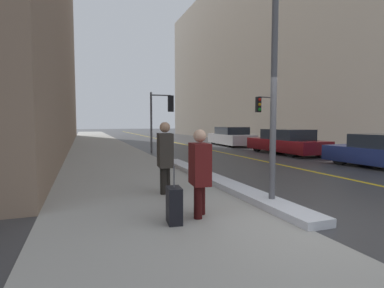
# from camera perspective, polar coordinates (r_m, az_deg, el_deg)

# --- Properties ---
(ground_plane) EXTENTS (160.00, 160.00, 0.00)m
(ground_plane) POSITION_cam_1_polar(r_m,az_deg,el_deg) (5.20, 20.30, -14.49)
(ground_plane) COLOR #38383A
(sidewalk_slab) EXTENTS (4.00, 80.00, 0.01)m
(sidewalk_slab) POSITION_cam_1_polar(r_m,az_deg,el_deg) (18.85, -16.26, -1.07)
(sidewalk_slab) COLOR #9E9B93
(sidewalk_slab) RESTS_ON ground
(road_centre_stripe) EXTENTS (0.16, 80.00, 0.00)m
(road_centre_stripe) POSITION_cam_1_polar(r_m,az_deg,el_deg) (20.15, 1.02, -0.60)
(road_centre_stripe) COLOR gold
(road_centre_stripe) RESTS_ON ground
(snow_bank_curb) EXTENTS (0.55, 8.29, 0.15)m
(snow_bank_curb) POSITION_cam_1_polar(r_m,az_deg,el_deg) (8.51, 3.83, -6.53)
(snow_bank_curb) COLOR silver
(snow_bank_curb) RESTS_ON ground
(building_facade_right) EXTENTS (6.00, 36.00, 16.42)m
(building_facade_right) POSITION_cam_1_polar(r_m,az_deg,el_deg) (31.13, 12.38, 16.14)
(building_facade_right) COLOR gray
(building_facade_right) RESTS_ON ground
(lamp_post) EXTENTS (0.28, 0.28, 4.70)m
(lamp_post) POSITION_cam_1_polar(r_m,az_deg,el_deg) (6.13, 15.41, 15.15)
(lamp_post) COLOR #515156
(lamp_post) RESTS_ON ground
(traffic_light_near) EXTENTS (1.31, 0.32, 3.30)m
(traffic_light_near) POSITION_cam_1_polar(r_m,az_deg,el_deg) (16.78, -5.39, 6.56)
(traffic_light_near) COLOR #515156
(traffic_light_near) RESTS_ON ground
(traffic_light_far) EXTENTS (1.31, 0.40, 3.31)m
(traffic_light_far) POSITION_cam_1_polar(r_m,az_deg,el_deg) (18.39, 13.49, 6.26)
(traffic_light_far) COLOR #515156
(traffic_light_far) RESTS_ON ground
(pedestrian_in_glasses) EXTENTS (0.34, 0.52, 1.52)m
(pedestrian_in_glasses) POSITION_cam_1_polar(r_m,az_deg,el_deg) (5.16, 1.48, -4.74)
(pedestrian_in_glasses) COLOR #340C0C
(pedestrian_in_glasses) RESTS_ON ground
(pedestrian_with_shoulder_bag) EXTENTS (0.37, 0.76, 1.65)m
(pedestrian_with_shoulder_bag) POSITION_cam_1_polar(r_m,az_deg,el_deg) (6.92, -5.17, -1.92)
(pedestrian_with_shoulder_bag) COLOR black
(pedestrian_with_shoulder_bag) RESTS_ON ground
(parked_car_maroon) EXTENTS (1.81, 4.86, 1.30)m
(parked_car_maroon) POSITION_cam_1_polar(r_m,az_deg,el_deg) (16.63, 17.46, 0.35)
(parked_car_maroon) COLOR #600F14
(parked_car_maroon) RESTS_ON ground
(parked_car_silver) EXTENTS (2.07, 4.72, 1.34)m
(parked_car_silver) POSITION_cam_1_polar(r_m,az_deg,el_deg) (21.84, 7.43, 1.37)
(parked_car_silver) COLOR #B2B2B7
(parked_car_silver) RESTS_ON ground
(rolling_suitcase) EXTENTS (0.26, 0.38, 0.95)m
(rolling_suitcase) POSITION_cam_1_polar(r_m,az_deg,el_deg) (4.93, -3.42, -11.62)
(rolling_suitcase) COLOR black
(rolling_suitcase) RESTS_ON ground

